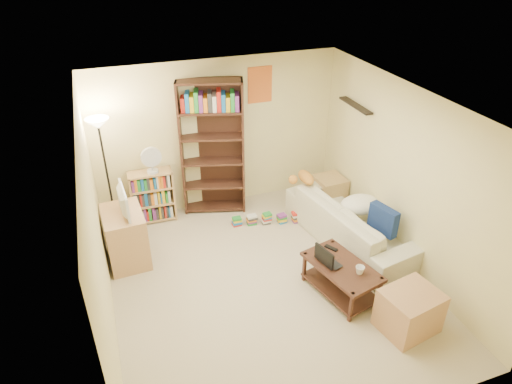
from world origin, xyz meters
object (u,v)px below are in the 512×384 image
Objects in this scene: desk_fan at (151,160)px; side_table at (329,192)px; mug at (360,270)px; floor_lamp at (102,145)px; laptop at (332,260)px; coffee_table at (341,275)px; short_bookshelf at (153,196)px; television at (119,202)px; end_cabinet at (409,311)px; tall_bookshelf at (212,145)px; sofa at (352,223)px; tabby_cat at (304,178)px; tv_stand at (126,237)px.

side_table is (2.85, -0.51, -0.85)m from desk_fan.
floor_lamp reaches higher than mug.
side_table reaches higher than laptop.
coffee_table is 3.75m from floor_lamp.
side_table is at bearing -9.41° from short_bookshelf.
laptop is 0.65× the size of television.
end_cabinet is (3.01, -2.45, -0.72)m from television.
tall_bookshelf reaches higher than desk_fan.
sofa is 2.48m from tall_bookshelf.
end_cabinet is (-0.41, -2.82, 0.00)m from side_table.
short_bookshelf is (0.52, 0.93, -0.55)m from television.
short_bookshelf reaches higher than mug.
sofa is at bearing -61.93° from tabby_cat.
television reaches higher than end_cabinet.
tabby_cat reaches higher than mug.
tall_bookshelf is at bearing 148.37° from tabby_cat.
mug is at bearing 144.19° from sofa.
mug is at bearing -42.77° from floor_lamp.
television is 1.20m from short_bookshelf.
tv_stand is at bearing -117.93° from short_bookshelf.
laptop reaches higher than coffee_table.
sofa is 2.75× the size of short_bookshelf.
end_cabinet is (1.46, -3.38, -0.91)m from tall_bookshelf.
coffee_table is at bearing -125.86° from television.
television reaches higher than laptop.
tabby_cat is at bearing 85.97° from mug.
floor_lamp is at bearing 174.42° from side_table.
laptop is 0.79× the size of side_table.
tv_stand is 1.07m from short_bookshelf.
tabby_cat is at bearing 67.79° from coffee_table.
tabby_cat is 1.72m from laptop.
floor_lamp is at bearing 32.65° from laptop.
tv_stand reaches higher than sofa.
coffee_table is at bearing -41.63° from floor_lamp.
tv_stand reaches higher than laptop.
coffee_table is 2.19m from side_table.
tall_bookshelf is 1.70m from floor_lamp.
floor_lamp reaches higher than tabby_cat.
television reaches higher than short_bookshelf.
television is 1.48× the size of desk_fan.
tabby_cat is at bearing -18.13° from desk_fan.
television is 1.20× the size of side_table.
tv_stand is 1.25× the size of television.
coffee_table is 1.40× the size of tv_stand.
desk_fan is 0.81m from floor_lamp.
mug is (-0.14, -2.00, -0.26)m from tabby_cat.
tabby_cat is 0.83× the size of television.
laptop is 0.22× the size of floor_lamp.
sofa reaches higher than coffee_table.
end_cabinet is (0.54, -0.94, -0.20)m from laptop.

